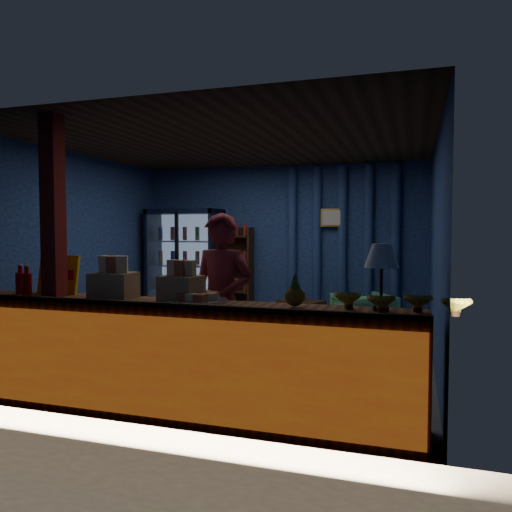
% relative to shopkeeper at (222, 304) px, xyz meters
% --- Properties ---
extents(ground, '(4.60, 4.60, 0.00)m').
position_rel_shopkeeper_xyz_m(ground, '(-0.35, 1.30, -0.86)').
color(ground, '#515154').
rests_on(ground, ground).
extents(room_walls, '(4.60, 4.60, 4.60)m').
position_rel_shopkeeper_xyz_m(room_walls, '(-0.35, 1.30, 0.71)').
color(room_walls, navy).
rests_on(room_walls, ground).
extents(counter, '(4.40, 0.57, 0.99)m').
position_rel_shopkeeper_xyz_m(counter, '(-0.35, -0.61, -0.38)').
color(counter, brown).
rests_on(counter, ground).
extents(support_post, '(0.16, 0.16, 2.60)m').
position_rel_shopkeeper_xyz_m(support_post, '(-1.40, -0.60, 0.44)').
color(support_post, maroon).
rests_on(support_post, ground).
extents(beverage_cooler, '(1.20, 0.62, 1.90)m').
position_rel_shopkeeper_xyz_m(beverage_cooler, '(-1.90, 3.22, 0.07)').
color(beverage_cooler, black).
rests_on(beverage_cooler, ground).
extents(bottle_shelf, '(0.50, 0.28, 1.60)m').
position_rel_shopkeeper_xyz_m(bottle_shelf, '(-1.05, 3.36, -0.07)').
color(bottle_shelf, '#3C2413').
rests_on(bottle_shelf, ground).
extents(curtain_folds, '(1.74, 0.14, 2.50)m').
position_rel_shopkeeper_xyz_m(curtain_folds, '(0.65, 3.44, 0.44)').
color(curtain_folds, navy).
rests_on(curtain_folds, room_walls).
extents(framed_picture, '(0.36, 0.04, 0.28)m').
position_rel_shopkeeper_xyz_m(framed_picture, '(0.50, 3.40, 0.89)').
color(framed_picture, gold).
rests_on(framed_picture, room_walls).
extents(shopkeeper, '(0.65, 0.45, 1.72)m').
position_rel_shopkeeper_xyz_m(shopkeeper, '(0.00, 0.00, 0.00)').
color(shopkeeper, maroon).
rests_on(shopkeeper, ground).
extents(green_chair, '(1.01, 1.01, 0.67)m').
position_rel_shopkeeper_xyz_m(green_chair, '(1.06, 2.72, -0.52)').
color(green_chair, '#63C67A').
rests_on(green_chair, ground).
extents(side_table, '(0.71, 0.63, 0.65)m').
position_rel_shopkeeper_xyz_m(side_table, '(0.18, 2.69, -0.59)').
color(side_table, '#3C2413').
rests_on(side_table, ground).
extents(yellow_sign, '(0.46, 0.12, 0.37)m').
position_rel_shopkeeper_xyz_m(yellow_sign, '(-1.53, -0.38, 0.27)').
color(yellow_sign, yellow).
rests_on(yellow_sign, counter).
extents(soda_bottles, '(0.24, 0.17, 0.29)m').
position_rel_shopkeeper_xyz_m(soda_bottles, '(-1.76, -0.58, 0.21)').
color(soda_bottles, '#B80C0C').
rests_on(soda_bottles, counter).
extents(snack_box_left, '(0.38, 0.32, 0.38)m').
position_rel_shopkeeper_xyz_m(snack_box_left, '(-0.80, -0.56, 0.23)').
color(snack_box_left, '#966C48').
rests_on(snack_box_left, counter).
extents(snack_box_centre, '(0.37, 0.32, 0.35)m').
position_rel_shopkeeper_xyz_m(snack_box_centre, '(-0.18, -0.48, 0.21)').
color(snack_box_centre, '#966C48').
rests_on(snack_box_centre, counter).
extents(pastry_tray, '(0.52, 0.52, 0.08)m').
position_rel_shopkeeper_xyz_m(pastry_tray, '(-0.01, -0.54, 0.12)').
color(pastry_tray, silver).
rests_on(pastry_tray, counter).
extents(banana_bunches, '(0.99, 0.29, 0.16)m').
position_rel_shopkeeper_xyz_m(banana_bunches, '(1.63, -0.57, 0.17)').
color(banana_bunches, '#BF8C21').
rests_on(banana_bunches, counter).
extents(table_lamp, '(0.26, 0.26, 0.51)m').
position_rel_shopkeeper_xyz_m(table_lamp, '(1.49, -0.52, 0.49)').
color(table_lamp, black).
rests_on(table_lamp, counter).
extents(pineapple, '(0.16, 0.16, 0.27)m').
position_rel_shopkeeper_xyz_m(pineapple, '(0.83, -0.54, 0.20)').
color(pineapple, brown).
rests_on(pineapple, counter).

